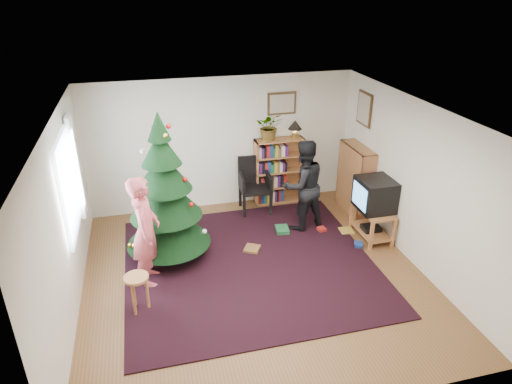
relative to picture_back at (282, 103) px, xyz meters
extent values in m
plane|color=brown|center=(-1.15, -2.48, -1.95)|extent=(5.00, 5.00, 0.00)
plane|color=white|center=(-1.15, -2.48, 0.55)|extent=(5.00, 5.00, 0.00)
cube|color=silver|center=(-1.15, 0.02, -0.70)|extent=(5.00, 0.02, 2.50)
cube|color=silver|center=(-1.15, -4.97, -0.70)|extent=(5.00, 0.02, 2.50)
cube|color=silver|center=(-3.65, -2.48, -0.70)|extent=(0.02, 5.00, 2.50)
cube|color=silver|center=(1.35, -2.48, -0.70)|extent=(0.02, 5.00, 2.50)
cube|color=black|center=(-1.15, -2.17, -1.94)|extent=(3.80, 3.60, 0.02)
cube|color=silver|center=(-3.62, -1.88, -0.45)|extent=(0.04, 1.20, 1.40)
cube|color=white|center=(-3.58, -1.18, -0.45)|extent=(0.06, 0.35, 1.60)
cube|color=#4C3319|center=(0.00, 0.00, 0.00)|extent=(0.55, 0.03, 0.42)
cube|color=beige|center=(0.00, 0.00, 0.00)|extent=(0.47, 0.01, 0.34)
cube|color=#4C3319|center=(1.33, -0.73, 0.00)|extent=(0.03, 0.50, 0.60)
cube|color=beige|center=(1.33, -0.73, 0.00)|extent=(0.01, 0.42, 0.52)
cylinder|color=#3F2816|center=(-2.34, -1.62, -1.82)|extent=(0.13, 0.13, 0.25)
cone|color=black|center=(-2.34, -1.62, -1.32)|extent=(1.32, 1.32, 0.74)
cone|color=black|center=(-2.34, -1.62, -0.88)|extent=(1.10, 1.10, 0.66)
cone|color=black|center=(-2.34, -1.62, -0.47)|extent=(0.85, 0.85, 0.58)
cone|color=black|center=(-2.34, -1.62, -0.10)|extent=(0.59, 0.59, 0.51)
cone|color=black|center=(-2.34, -1.62, 0.23)|extent=(0.34, 0.34, 0.42)
cube|color=#B66C41|center=(-0.07, -0.14, -1.30)|extent=(0.95, 0.30, 1.30)
cube|color=#B66C41|center=(-0.07, -0.14, -0.66)|extent=(0.95, 0.30, 0.03)
cube|color=#B66C41|center=(1.19, -0.90, -1.30)|extent=(0.30, 0.95, 1.30)
cube|color=#B66C41|center=(1.19, -0.90, -0.66)|extent=(0.30, 0.95, 0.03)
cube|color=#B66C41|center=(1.07, -1.88, -1.42)|extent=(0.46, 0.82, 0.04)
cube|color=#B66C41|center=(0.87, -2.26, -1.69)|extent=(0.05, 0.05, 0.51)
cube|color=#B66C41|center=(1.27, -2.26, -1.69)|extent=(0.05, 0.05, 0.51)
cube|color=#B66C41|center=(0.87, -1.50, -1.69)|extent=(0.05, 0.05, 0.51)
cube|color=#B66C41|center=(1.27, -1.50, -1.69)|extent=(0.05, 0.05, 0.51)
cube|color=#B66C41|center=(1.07, -1.88, -1.83)|extent=(0.42, 0.78, 0.03)
cube|color=black|center=(1.07, -1.88, -1.77)|extent=(0.30, 0.25, 0.08)
cube|color=black|center=(1.07, -1.88, -1.13)|extent=(0.55, 0.61, 0.53)
cube|color=#549EE5|center=(0.79, -1.88, -1.13)|extent=(0.01, 0.48, 0.38)
cube|color=black|center=(-0.62, -0.43, -1.49)|extent=(0.60, 0.60, 0.05)
cube|color=black|center=(-0.62, -0.17, -1.20)|extent=(0.57, 0.09, 0.56)
cube|color=black|center=(-0.87, -0.68, -1.72)|extent=(0.05, 0.05, 0.46)
cube|color=black|center=(-0.37, -0.68, -1.72)|extent=(0.05, 0.05, 0.46)
cube|color=black|center=(-0.87, -0.17, -1.72)|extent=(0.05, 0.05, 0.46)
cube|color=black|center=(-0.37, -0.17, -1.72)|extent=(0.05, 0.05, 0.46)
cylinder|color=#B66C41|center=(-2.84, -2.86, -1.42)|extent=(0.33, 0.33, 0.04)
cylinder|color=#B66C41|center=(-2.72, -2.86, -1.69)|extent=(0.04, 0.04, 0.51)
cylinder|color=#B66C41|center=(-2.90, -2.76, -1.69)|extent=(0.04, 0.04, 0.51)
cylinder|color=#B66C41|center=(-2.90, -2.97, -1.69)|extent=(0.04, 0.04, 0.51)
imported|color=#CD525B|center=(-2.67, -2.21, -1.11)|extent=(0.47, 0.65, 1.68)
imported|color=black|center=(0.02, -1.26, -1.13)|extent=(0.90, 0.77, 1.64)
imported|color=gray|center=(-0.27, -0.14, -0.38)|extent=(0.57, 0.53, 0.54)
cylinder|color=#A57F33|center=(0.23, -0.14, -0.59)|extent=(0.11, 0.11, 0.11)
sphere|color=#FFD88C|center=(0.23, -0.14, -0.47)|extent=(0.11, 0.11, 0.11)
cone|color=black|center=(0.23, -0.14, -0.39)|extent=(0.26, 0.26, 0.18)
cube|color=#A51E19|center=(0.32, -1.49, -1.91)|extent=(0.20, 0.20, 0.08)
cube|color=navy|center=(0.73, -2.13, -1.91)|extent=(0.20, 0.20, 0.08)
cube|color=#1E592D|center=(-0.36, -1.34, -1.91)|extent=(0.20, 0.20, 0.08)
cube|color=gold|center=(0.74, -1.62, -1.91)|extent=(0.20, 0.20, 0.08)
cube|color=brown|center=(-1.02, -1.80, -1.91)|extent=(0.20, 0.20, 0.08)
camera|label=1|loc=(-2.53, -8.00, 2.14)|focal=32.00mm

